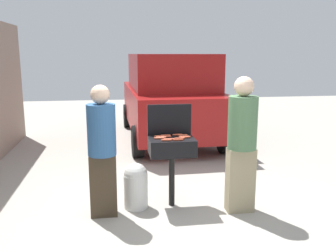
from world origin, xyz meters
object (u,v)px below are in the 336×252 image
at_px(hot_dog_1, 159,138).
at_px(hot_dog_11, 166,140).
at_px(bbq_grill, 172,149).
at_px(hot_dog_9, 177,135).
at_px(hot_dog_2, 185,137).
at_px(hot_dog_3, 169,139).
at_px(hot_dog_6, 178,140).
at_px(hot_dog_7, 159,136).
at_px(person_left, 102,147).
at_px(parked_minivan, 170,97).
at_px(hot_dog_8, 184,137).
at_px(hot_dog_4, 179,138).
at_px(hot_dog_5, 166,135).
at_px(hot_dog_0, 166,137).
at_px(person_right, 242,140).
at_px(propane_tank, 136,185).
at_px(hot_dog_12, 161,137).
at_px(hot_dog_10, 182,135).

xyz_separation_m(hot_dog_1, hot_dog_11, (0.08, -0.12, 0.00)).
distance_m(bbq_grill, hot_dog_1, 0.23).
relative_size(hot_dog_1, hot_dog_9, 1.00).
distance_m(hot_dog_9, hot_dog_11, 0.34).
height_order(hot_dog_2, hot_dog_3, same).
xyz_separation_m(hot_dog_6, hot_dog_7, (-0.21, 0.24, 0.00)).
xyz_separation_m(hot_dog_1, hot_dog_3, (0.12, -0.08, 0.00)).
bearing_deg(person_left, parked_minivan, 68.01).
xyz_separation_m(hot_dog_8, parked_minivan, (0.41, 3.90, 0.08)).
relative_size(hot_dog_7, hot_dog_8, 1.00).
bearing_deg(hot_dog_4, bbq_grill, 137.52).
bearing_deg(hot_dog_4, hot_dog_5, 127.14).
distance_m(hot_dog_0, hot_dog_6, 0.24).
bearing_deg(hot_dog_9, person_right, -30.81).
distance_m(hot_dog_4, hot_dog_7, 0.30).
height_order(propane_tank, parked_minivan, parked_minivan).
bearing_deg(hot_dog_12, hot_dog_3, -53.26).
height_order(hot_dog_4, hot_dog_9, same).
distance_m(hot_dog_1, hot_dog_9, 0.32).
height_order(hot_dog_7, person_left, person_left).
relative_size(hot_dog_2, hot_dog_3, 1.00).
xyz_separation_m(hot_dog_7, parked_minivan, (0.73, 3.82, 0.08)).
bearing_deg(hot_dog_5, hot_dog_11, -96.00).
bearing_deg(parked_minivan, hot_dog_8, 82.68).
bearing_deg(hot_dog_6, hot_dog_2, 45.12).
xyz_separation_m(hot_dog_4, hot_dog_8, (0.08, 0.08, 0.00)).
height_order(hot_dog_1, hot_dog_12, same).
xyz_separation_m(bbq_grill, hot_dog_10, (0.16, 0.10, 0.16)).
bearing_deg(hot_dog_1, hot_dog_4, -12.15).
xyz_separation_m(hot_dog_9, parked_minivan, (0.48, 3.77, 0.08)).
relative_size(hot_dog_3, hot_dog_6, 1.00).
bearing_deg(hot_dog_10, hot_dog_4, -112.60).
bearing_deg(person_left, hot_dog_2, 6.07).
bearing_deg(person_left, propane_tank, 20.97).
bearing_deg(hot_dog_7, person_right, -21.52).
xyz_separation_m(bbq_grill, propane_tank, (-0.49, -0.01, -0.47)).
bearing_deg(hot_dog_10, hot_dog_12, -163.36).
height_order(hot_dog_0, hot_dog_2, same).
bearing_deg(bbq_grill, hot_dog_5, 118.34).
relative_size(hot_dog_6, person_left, 0.08).
xyz_separation_m(hot_dog_1, hot_dog_4, (0.26, -0.06, 0.00)).
height_order(hot_dog_3, hot_dog_7, same).
height_order(hot_dog_7, hot_dog_8, same).
bearing_deg(hot_dog_9, hot_dog_8, -64.66).
bearing_deg(hot_dog_7, hot_dog_1, -97.75).
bearing_deg(bbq_grill, hot_dog_9, 54.64).
distance_m(hot_dog_2, hot_dog_8, 0.04).
bearing_deg(hot_dog_12, propane_tank, -176.64).
height_order(hot_dog_1, hot_dog_3, same).
bearing_deg(person_right, hot_dog_7, -22.28).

